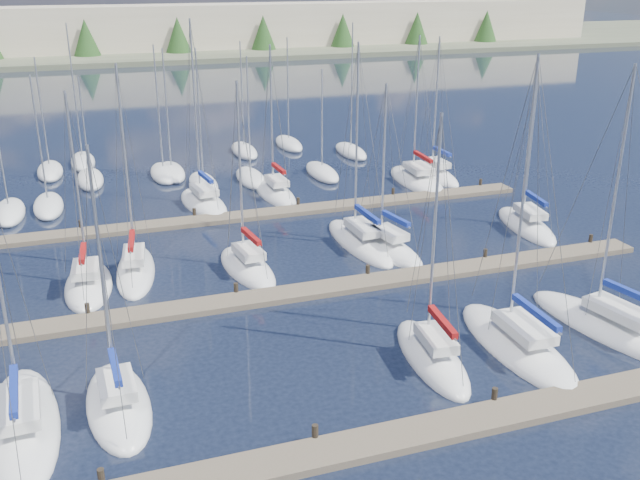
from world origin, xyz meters
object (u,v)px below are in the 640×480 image
object	(u,v)px
sailboat_j	(247,267)
sailboat_c	(119,405)
sailboat_p	(276,193)
sailboat_d	(432,356)
sailboat_i	(136,270)
sailboat_r	(435,174)
sailboat_l	(386,248)
sailboat_h	(88,285)
sailboat_k	(359,242)
sailboat_b	(23,426)
sailboat_q	(416,180)
sailboat_f	(609,328)
sailboat_m	(526,226)
sailboat_o	(203,203)
sailboat_e	(517,345)

from	to	relation	value
sailboat_j	sailboat_c	bearing A→B (deg)	-131.00
sailboat_j	sailboat_p	xyz separation A→B (m)	(5.75, 14.16, 0.00)
sailboat_d	sailboat_i	world-z (taller)	sailboat_i
sailboat_r	sailboat_l	size ratio (longest dim) A/B	1.11
sailboat_h	sailboat_k	xyz separation A→B (m)	(17.46, 1.36, 0.01)
sailboat_j	sailboat_l	distance (m)	9.38
sailboat_d	sailboat_l	world-z (taller)	sailboat_d
sailboat_p	sailboat_b	world-z (taller)	sailboat_p
sailboat_c	sailboat_d	distance (m)	14.35
sailboat_h	sailboat_r	size ratio (longest dim) A/B	0.94
sailboat_r	sailboat_q	size ratio (longest dim) A/B	0.98
sailboat_k	sailboat_f	distance (m)	17.18
sailboat_p	sailboat_m	bearing A→B (deg)	-44.12
sailboat_b	sailboat_r	bearing A→B (deg)	37.31
sailboat_j	sailboat_o	world-z (taller)	sailboat_o
sailboat_b	sailboat_p	bearing A→B (deg)	53.35
sailboat_r	sailboat_i	size ratio (longest dim) A/B	0.97
sailboat_c	sailboat_e	world-z (taller)	sailboat_e
sailboat_q	sailboat_h	bearing A→B (deg)	-150.80
sailboat_o	sailboat_q	distance (m)	18.61
sailboat_m	sailboat_k	distance (m)	12.52
sailboat_m	sailboat_r	xyz separation A→B (m)	(0.07, 14.06, 0.02)
sailboat_d	sailboat_m	world-z (taller)	sailboat_d
sailboat_j	sailboat_i	xyz separation A→B (m)	(-6.54, 1.69, 0.01)
sailboat_f	sailboat_i	distance (m)	26.99
sailboat_h	sailboat_p	bearing A→B (deg)	46.95
sailboat_h	sailboat_b	distance (m)	13.61
sailboat_i	sailboat_l	xyz separation A→B (m)	(15.92, -1.50, -0.02)
sailboat_j	sailboat_o	xyz separation A→B (m)	(-0.26, 13.62, 0.01)
sailboat_h	sailboat_e	size ratio (longest dim) A/B	0.82
sailboat_j	sailboat_e	distance (m)	17.04
sailboat_c	sailboat_m	distance (m)	32.19
sailboat_d	sailboat_e	bearing A→B (deg)	1.70
sailboat_m	sailboat_e	xyz separation A→B (m)	(-10.40, -14.60, 0.00)
sailboat_q	sailboat_b	bearing A→B (deg)	-135.73
sailboat_k	sailboat_e	world-z (taller)	sailboat_e
sailboat_d	sailboat_o	distance (m)	27.60
sailboat_o	sailboat_l	distance (m)	16.53
sailboat_j	sailboat_f	size ratio (longest dim) A/B	0.86
sailboat_f	sailboat_l	xyz separation A→B (m)	(-6.28, 13.83, 0.00)
sailboat_e	sailboat_r	size ratio (longest dim) A/B	1.15
sailboat_r	sailboat_l	xyz separation A→B (m)	(-11.30, -14.83, -0.01)
sailboat_f	sailboat_b	world-z (taller)	sailboat_f
sailboat_o	sailboat_b	size ratio (longest dim) A/B	1.17
sailboat_h	sailboat_m	bearing A→B (deg)	5.65
sailboat_p	sailboat_l	bearing A→B (deg)	-77.95
sailboat_c	sailboat_r	bearing A→B (deg)	41.22
sailboat_d	sailboat_k	world-z (taller)	sailboat_k
sailboat_p	sailboat_h	bearing A→B (deg)	-140.21
sailboat_f	sailboat_h	bearing A→B (deg)	139.48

